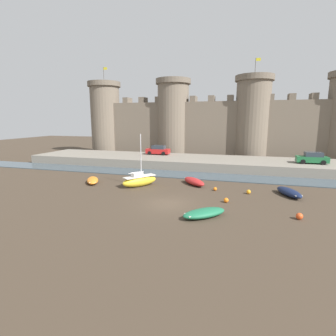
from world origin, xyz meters
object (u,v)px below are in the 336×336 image
mooring_buoy_near_shore (249,192)px  car_quay_east (312,158)px  rowboat_foreground_right (93,180)px  mooring_buoy_off_centre (299,216)px  rowboat_midflat_centre (204,213)px  rowboat_near_channel_left (289,192)px  car_quay_centre_east (158,150)px  mooring_buoy_mid_mud (215,189)px  mooring_buoy_near_channel (226,200)px  rowboat_foreground_left (194,181)px  sailboat_midflat_left (140,180)px

mooring_buoy_near_shore → car_quay_east: 16.16m
rowboat_foreground_right → mooring_buoy_off_centre: rowboat_foreground_right is taller
mooring_buoy_off_centre → rowboat_midflat_centre: bearing=-167.6°
rowboat_near_channel_left → car_quay_centre_east: 25.02m
car_quay_centre_east → car_quay_east: same height
rowboat_foreground_right → mooring_buoy_near_shore: size_ratio=8.28×
mooring_buoy_mid_mud → rowboat_near_channel_left: bearing=1.0°
rowboat_near_channel_left → mooring_buoy_near_channel: size_ratio=8.77×
mooring_buoy_near_channel → rowboat_foreground_left: bearing=125.2°
car_quay_centre_east → mooring_buoy_off_centre: bearing=-50.3°
mooring_buoy_mid_mud → mooring_buoy_off_centre: mooring_buoy_off_centre is taller
sailboat_midflat_left → car_quay_east: sailboat_midflat_left is taller
sailboat_midflat_left → rowboat_foreground_left: bearing=23.1°
rowboat_near_channel_left → sailboat_midflat_left: sailboat_midflat_left is taller
rowboat_foreground_right → car_quay_centre_east: 17.14m
mooring_buoy_mid_mud → sailboat_midflat_left: bearing=-176.4°
rowboat_midflat_centre → car_quay_east: car_quay_east is taller
rowboat_near_channel_left → car_quay_centre_east: (-19.06, 16.12, 1.76)m
mooring_buoy_mid_mud → mooring_buoy_near_channel: (1.41, -3.81, 0.03)m
rowboat_near_channel_left → mooring_buoy_off_centre: bearing=-91.9°
mooring_buoy_mid_mud → mooring_buoy_near_shore: mooring_buoy_near_shore is taller
car_quay_centre_east → mooring_buoy_near_shore: bearing=-47.4°
sailboat_midflat_left → car_quay_centre_east: bearing=101.2°
mooring_buoy_off_centre → mooring_buoy_near_channel: bearing=154.9°
rowboat_foreground_right → mooring_buoy_mid_mud: 14.51m
rowboat_midflat_centre → car_quay_east: bearing=60.5°
car_quay_centre_east → mooring_buoy_mid_mud: bearing=-54.1°
rowboat_foreground_right → rowboat_midflat_centre: rowboat_midflat_centre is taller
rowboat_foreground_right → sailboat_midflat_left: bearing=0.4°
car_quay_centre_east → rowboat_near_channel_left: bearing=-40.2°
rowboat_near_channel_left → rowboat_foreground_left: size_ratio=1.04×
rowboat_midflat_centre → sailboat_midflat_left: size_ratio=0.63×
sailboat_midflat_left → mooring_buoy_near_shore: sailboat_midflat_left is taller
rowboat_near_channel_left → mooring_buoy_off_centre: 6.59m
rowboat_midflat_centre → mooring_buoy_off_centre: bearing=12.4°
mooring_buoy_near_shore → mooring_buoy_off_centre: size_ratio=0.86×
mooring_buoy_mid_mud → mooring_buoy_off_centre: 9.57m
rowboat_foreground_right → rowboat_near_channel_left: bearing=1.8°
mooring_buoy_off_centre → rowboat_near_channel_left: bearing=88.1°
rowboat_foreground_left → mooring_buoy_near_shore: size_ratio=8.45×
rowboat_foreground_left → mooring_buoy_near_channel: size_ratio=8.44×
rowboat_near_channel_left → mooring_buoy_near_channel: (-5.87, -3.94, -0.16)m
rowboat_midflat_centre → car_quay_centre_east: bearing=115.9°
rowboat_midflat_centre → mooring_buoy_near_shore: size_ratio=8.39×
rowboat_near_channel_left → car_quay_centre_east: size_ratio=0.96×
rowboat_foreground_right → mooring_buoy_near_channel: bearing=-11.5°
mooring_buoy_mid_mud → mooring_buoy_near_shore: bearing=-5.1°
rowboat_foreground_left → car_quay_east: car_quay_east is taller
mooring_buoy_near_channel → mooring_buoy_near_shore: 4.04m
sailboat_midflat_left → mooring_buoy_near_shore: 11.89m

